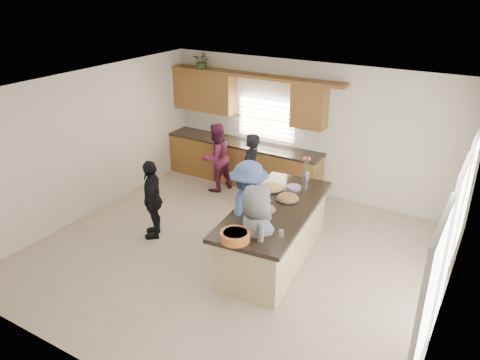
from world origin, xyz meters
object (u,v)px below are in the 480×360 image
Objects in this scene: salad_bowl at (235,236)px; woman_left_front at (153,199)px; woman_right_front at (256,238)px; island at (274,234)px; woman_left_back at (250,171)px; woman_left_mid at (216,157)px; woman_right_back at (248,211)px.

salad_bowl is 2.32m from woman_left_front.
salad_bowl is 0.44m from woman_right_front.
island is 1.33m from salad_bowl.
island is 1.96m from woman_left_back.
woman_left_front is at bearing -29.06° from woman_left_back.
woman_left_back reaches higher than salad_bowl.
woman_left_mid is 2.23m from woman_left_front.
woman_left_mid is (-2.32, 1.78, 0.30)m from island.
woman_right_front reaches higher than salad_bowl.
island is at bearing -34.77° from woman_right_front.
woman_left_front is at bearing 82.12° from woman_right_back.
woman_right_front is at bearing 60.89° from woman_left_mid.
woman_left_front is (-2.19, -0.44, 0.28)m from island.
woman_right_front is (0.12, 0.38, -0.19)m from salad_bowl.
woman_right_front reaches higher than woman_left_back.
woman_left_back is (-1.28, 1.45, 0.33)m from island.
woman_left_front is (-2.17, 0.75, -0.29)m from salad_bowl.
island is at bearing 38.23° from woman_left_back.
woman_right_back reaches higher than woman_left_front.
salad_bowl is 1.08m from woman_right_back.
woman_left_back is at bearing 89.97° from woman_left_mid.
woman_right_front is at bearing -157.93° from woman_right_back.
salad_bowl reaches higher than island.
salad_bowl is (-0.02, -1.20, 0.57)m from island.
woman_right_back reaches higher than woman_left_mid.
woman_left_mid is 0.88× the size of woman_right_back.
woman_right_front is (2.29, -0.37, 0.10)m from woman_left_front.
woman_right_front reaches higher than woman_left_front.
salad_bowl is 0.25× the size of woman_right_back.
woman_left_back is 1.03× the size of woman_left_mid.
island is 2.94m from woman_left_mid.
woman_left_back is 1.09m from woman_left_mid.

